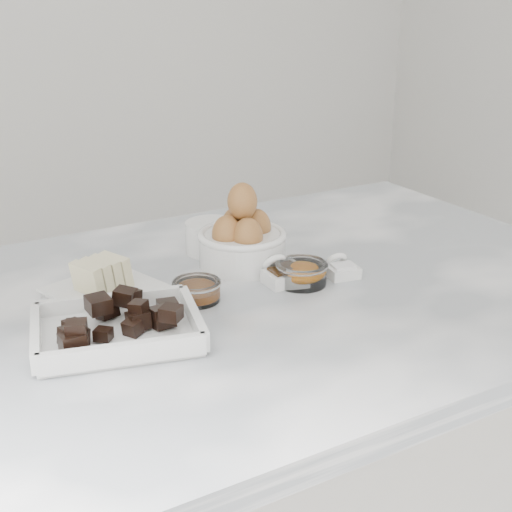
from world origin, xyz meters
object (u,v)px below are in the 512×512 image
(chocolate_dish, at_px, (117,324))
(sugar_ramekin, at_px, (212,236))
(butter_plate, at_px, (104,284))
(honey_bowl, at_px, (197,290))
(egg_bowl, at_px, (242,239))
(zest_bowl, at_px, (302,272))
(salt_spoon, at_px, (341,268))
(vanilla_spoon, at_px, (281,273))

(chocolate_dish, bearing_deg, sugar_ramekin, 42.12)
(butter_plate, distance_m, honey_bowl, 0.14)
(butter_plate, height_order, sugar_ramekin, butter_plate)
(sugar_ramekin, xyz_separation_m, egg_bowl, (0.02, -0.08, 0.02))
(sugar_ramekin, xyz_separation_m, honey_bowl, (-0.11, -0.18, -0.01))
(zest_bowl, height_order, salt_spoon, salt_spoon)
(chocolate_dish, bearing_deg, egg_bowl, 28.85)
(egg_bowl, bearing_deg, chocolate_dish, -151.15)
(butter_plate, bearing_deg, sugar_ramekin, 21.57)
(zest_bowl, relative_size, salt_spoon, 1.27)
(honey_bowl, bearing_deg, vanilla_spoon, -1.82)
(vanilla_spoon, bearing_deg, honey_bowl, 178.18)
(sugar_ramekin, bearing_deg, zest_bowl, -73.77)
(egg_bowl, bearing_deg, salt_spoon, -45.72)
(vanilla_spoon, distance_m, salt_spoon, 0.10)
(honey_bowl, distance_m, vanilla_spoon, 0.15)
(butter_plate, relative_size, egg_bowl, 1.23)
(butter_plate, relative_size, salt_spoon, 2.80)
(egg_bowl, xyz_separation_m, honey_bowl, (-0.13, -0.09, -0.03))
(chocolate_dish, height_order, egg_bowl, egg_bowl)
(chocolate_dish, bearing_deg, zest_bowl, 6.31)
(vanilla_spoon, relative_size, salt_spoon, 1.11)
(honey_bowl, bearing_deg, salt_spoon, -7.05)
(sugar_ramekin, bearing_deg, salt_spoon, -56.94)
(salt_spoon, bearing_deg, zest_bowl, 176.78)
(butter_plate, relative_size, vanilla_spoon, 2.52)
(butter_plate, bearing_deg, egg_bowl, 1.64)
(chocolate_dish, xyz_separation_m, egg_bowl, (0.28, 0.15, 0.02))
(honey_bowl, relative_size, zest_bowl, 0.89)
(zest_bowl, bearing_deg, honey_bowl, 171.30)
(butter_plate, distance_m, salt_spoon, 0.38)
(butter_plate, bearing_deg, honey_bowl, -35.70)
(chocolate_dish, relative_size, honey_bowl, 3.40)
(sugar_ramekin, relative_size, egg_bowl, 0.62)
(zest_bowl, relative_size, vanilla_spoon, 1.14)
(chocolate_dish, distance_m, salt_spoon, 0.40)
(salt_spoon, bearing_deg, egg_bowl, 134.28)
(sugar_ramekin, height_order, vanilla_spoon, sugar_ramekin)
(sugar_ramekin, distance_m, vanilla_spoon, 0.18)
(butter_plate, distance_m, vanilla_spoon, 0.28)
(sugar_ramekin, distance_m, egg_bowl, 0.09)
(sugar_ramekin, height_order, salt_spoon, sugar_ramekin)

